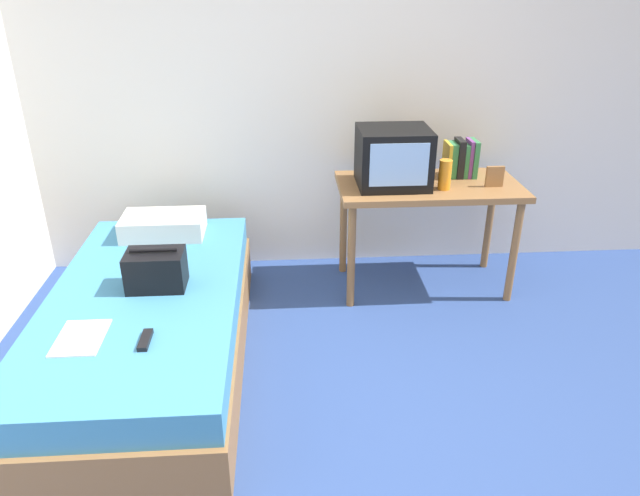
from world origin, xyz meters
The scene contains 12 objects.
ground_plane centered at (0.00, 0.00, 0.00)m, with size 8.00×8.00×0.00m, color #2D4784.
wall_back centered at (0.00, 2.00, 1.30)m, with size 5.20×0.10×2.60m, color silver.
bed centered at (-1.02, 0.73, 0.22)m, with size 1.00×2.00×0.45m.
desk centered at (0.66, 1.51, 0.64)m, with size 1.16×0.60×0.73m.
tv centered at (0.42, 1.50, 0.91)m, with size 0.44×0.39×0.36m.
water_bottle centered at (0.72, 1.40, 0.83)m, with size 0.08×0.08×0.19m, color orange.
book_row centered at (0.89, 1.64, 0.85)m, with size 0.20×0.16×0.25m.
picture_frame centered at (1.05, 1.42, 0.80)m, with size 0.11×0.02×0.13m, color olive.
pillow centered at (-1.03, 1.46, 0.52)m, with size 0.50×0.31×0.13m, color silver.
handbag centered at (-0.95, 0.78, 0.55)m, with size 0.30×0.20×0.23m.
magazine centered at (-1.21, 0.31, 0.46)m, with size 0.21×0.29×0.01m, color white.
remote_dark centered at (-0.91, 0.26, 0.46)m, with size 0.04×0.16×0.02m, color black.
Camera 1 is at (-0.28, -1.99, 1.97)m, focal length 32.91 mm.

